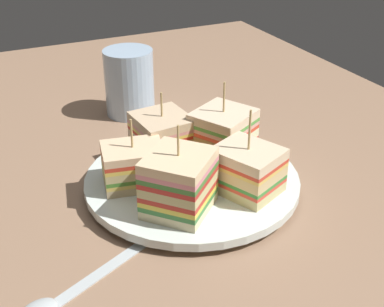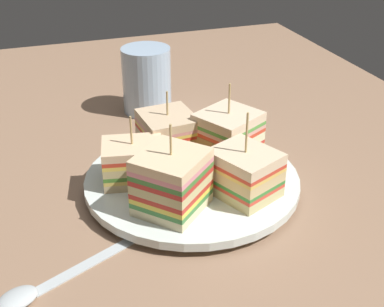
# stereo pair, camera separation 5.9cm
# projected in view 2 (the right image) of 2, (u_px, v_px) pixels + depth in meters

# --- Properties ---
(ground_plane) EXTENTS (1.26, 0.87, 0.02)m
(ground_plane) POSITION_uv_depth(u_px,v_px,m) (192.00, 195.00, 0.61)
(ground_plane) COLOR #957257
(plate) EXTENTS (0.25, 0.25, 0.02)m
(plate) POSITION_uv_depth(u_px,v_px,m) (192.00, 181.00, 0.61)
(plate) COLOR white
(plate) RESTS_ON ground_plane
(sandwich_wedge_0) EXTENTS (0.07, 0.07, 0.08)m
(sandwich_wedge_0) POSITION_uv_depth(u_px,v_px,m) (168.00, 134.00, 0.64)
(sandwich_wedge_0) COLOR beige
(sandwich_wedge_0) RESTS_ON plate
(sandwich_wedge_1) EXTENTS (0.06, 0.08, 0.08)m
(sandwich_wedge_1) POSITION_uv_depth(u_px,v_px,m) (134.00, 162.00, 0.58)
(sandwich_wedge_1) COLOR beige
(sandwich_wedge_1) RESTS_ON plate
(sandwich_wedge_2) EXTENTS (0.09, 0.09, 0.10)m
(sandwich_wedge_2) POSITION_uv_depth(u_px,v_px,m) (172.00, 182.00, 0.53)
(sandwich_wedge_2) COLOR beige
(sandwich_wedge_2) RESTS_ON plate
(sandwich_wedge_3) EXTENTS (0.08, 0.08, 0.10)m
(sandwich_wedge_3) POSITION_uv_depth(u_px,v_px,m) (244.00, 173.00, 0.56)
(sandwich_wedge_3) COLOR #D4C384
(sandwich_wedge_3) RESTS_ON plate
(sandwich_wedge_4) EXTENTS (0.09, 0.09, 0.09)m
(sandwich_wedge_4) POSITION_uv_depth(u_px,v_px,m) (228.00, 135.00, 0.63)
(sandwich_wedge_4) COLOR #E2C380
(sandwich_wedge_4) RESTS_ON plate
(chip_pile) EXTENTS (0.06, 0.06, 0.02)m
(chip_pile) POSITION_uv_depth(u_px,v_px,m) (202.00, 168.00, 0.60)
(chip_pile) COLOR #ECC466
(chip_pile) RESTS_ON plate
(spoon) EXTENTS (0.08, 0.15, 0.01)m
(spoon) POSITION_uv_depth(u_px,v_px,m) (39.00, 288.00, 0.46)
(spoon) COLOR silver
(spoon) RESTS_ON ground_plane
(drinking_glass) EXTENTS (0.07, 0.07, 0.10)m
(drinking_glass) POSITION_uv_depth(u_px,v_px,m) (147.00, 85.00, 0.79)
(drinking_glass) COLOR #AFCBE7
(drinking_glass) RESTS_ON ground_plane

